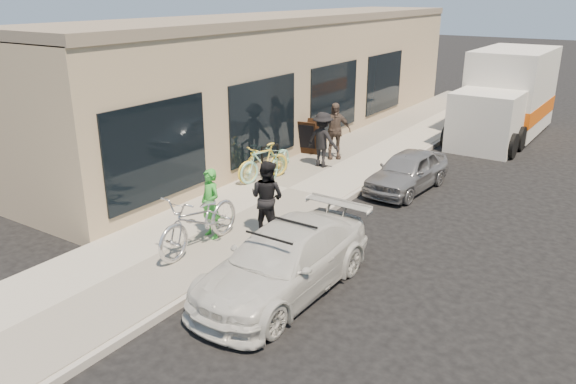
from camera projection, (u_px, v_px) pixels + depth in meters
The scene contains 17 objects.
ground at pixel (289, 255), 11.13m from camera, with size 120.00×120.00×0.00m, color black.
sidewalk at pixel (288, 191), 14.50m from camera, with size 3.00×34.00×0.15m, color #A39E92.
curb at pixel (341, 203), 13.70m from camera, with size 0.12×34.00×0.13m, color #A39D95.
storefront at pixel (290, 77), 19.41m from camera, with size 3.60×20.00×4.22m.
bike_rack at pixel (270, 157), 15.35m from camera, with size 0.21×0.58×0.85m.
sandwich_board at pixel (309, 137), 17.39m from camera, with size 0.73×0.74×1.04m.
sedan_white at pixel (284, 261), 9.61m from camera, with size 1.70×4.01×1.19m.
sedan_silver at pixel (407, 171), 14.62m from camera, with size 1.22×3.03×1.03m, color gray.
moving_truck at pixel (506, 98), 19.94m from camera, with size 2.38×6.17×3.02m.
tandem_bike at pixel (200, 220), 10.91m from camera, with size 0.78×2.25×1.18m, color silver.
woman_rider at pixel (210, 204), 11.37m from camera, with size 0.53×0.35×1.45m, color green.
man_standing at pixel (267, 197), 11.54m from camera, with size 0.77×0.60×1.58m, color black.
cruiser_bike_a at pixel (263, 163), 14.93m from camera, with size 0.45×1.60×0.96m, color #94DCC1.
cruiser_bike_b at pixel (280, 159), 15.49m from camera, with size 0.55×1.58×0.83m, color #94DCC1.
cruiser_bike_c at pixel (263, 162), 14.92m from camera, with size 0.46×1.65×0.99m, color yellow.
bystander_a at pixel (323, 140), 16.01m from camera, with size 1.02×0.59×1.58m, color black.
bystander_b at pixel (334, 131), 16.78m from camera, with size 1.00×0.41×1.70m, color #504139.
Camera 1 is at (5.53, -8.39, 4.94)m, focal length 35.00 mm.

